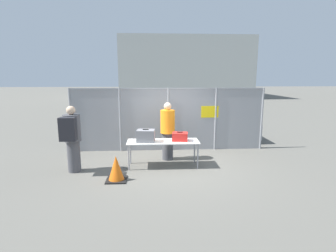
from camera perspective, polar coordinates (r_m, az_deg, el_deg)
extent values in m
plane|color=#605E56|center=(7.63, 0.81, -8.53)|extent=(120.00, 120.00, 0.00)
cylinder|color=gray|center=(9.34, -20.35, 1.14)|extent=(0.07, 0.07, 2.15)
cylinder|color=gray|center=(8.99, -10.36, 1.30)|extent=(0.07, 0.07, 2.15)
cylinder|color=gray|center=(8.94, 0.08, 1.42)|extent=(0.07, 0.07, 2.15)
cylinder|color=gray|center=(9.18, 10.30, 1.49)|extent=(0.07, 0.07, 2.15)
cylinder|color=gray|center=(9.70, 19.72, 1.52)|extent=(0.07, 0.07, 2.15)
cube|color=gray|center=(8.94, 0.08, 1.42)|extent=(6.53, 0.01, 2.15)
cube|color=gray|center=(8.83, 0.08, 8.11)|extent=(6.53, 0.04, 0.04)
cube|color=yellow|center=(9.09, 9.10, 3.08)|extent=(0.60, 0.01, 0.40)
cube|color=silver|center=(7.37, -1.09, -3.39)|extent=(2.01, 0.68, 0.02)
cylinder|color=#99999E|center=(7.22, -8.55, -6.83)|extent=(0.04, 0.04, 0.71)
cylinder|color=#99999E|center=(7.29, 6.49, -6.60)|extent=(0.04, 0.04, 0.71)
cylinder|color=#99999E|center=(7.76, -8.19, -5.58)|extent=(0.04, 0.04, 0.71)
cylinder|color=#99999E|center=(7.82, 5.80, -5.38)|extent=(0.04, 0.04, 0.71)
cube|color=slate|center=(7.27, -4.86, -2.14)|extent=(0.52, 0.40, 0.34)
cube|color=black|center=(7.23, -4.88, -0.75)|extent=(0.16, 0.04, 0.02)
cube|color=red|center=(7.40, 2.62, -2.33)|extent=(0.47, 0.39, 0.23)
cube|color=black|center=(7.37, 2.63, -1.38)|extent=(0.16, 0.05, 0.02)
cylinder|color=#4C4C51|center=(7.48, -19.79, -6.20)|extent=(0.33, 0.33, 0.84)
cylinder|color=#4C4C51|center=(7.30, -20.17, -0.39)|extent=(0.44, 0.44, 0.70)
sphere|color=beige|center=(7.23, -20.40, 3.23)|extent=(0.23, 0.23, 0.23)
cube|color=#232328|center=(6.98, -20.98, -0.64)|extent=(0.40, 0.24, 0.59)
cylinder|color=#4C4C51|center=(8.05, -0.08, -4.40)|extent=(0.33, 0.33, 0.84)
cylinder|color=orange|center=(7.89, -0.08, 0.98)|extent=(0.43, 0.43, 0.70)
sphere|color=beige|center=(7.82, -0.08, 4.31)|extent=(0.23, 0.23, 0.23)
cube|color=#B2B2B7|center=(10.63, 11.60, -0.68)|extent=(2.68, 1.49, 0.57)
sphere|color=black|center=(9.79, 10.11, -2.48)|extent=(0.62, 0.62, 0.62)
sphere|color=black|center=(11.32, 8.24, -0.64)|extent=(0.62, 0.62, 0.62)
cylinder|color=#59595B|center=(10.37, 1.83, -2.09)|extent=(0.94, 0.06, 0.06)
cube|color=#B2B7B2|center=(35.44, 2.99, 12.23)|extent=(15.00, 13.42, 6.94)
cube|color=black|center=(6.70, -11.13, -11.40)|extent=(0.50, 0.50, 0.03)
cone|color=orange|center=(6.60, -11.22, -9.01)|extent=(0.40, 0.40, 0.62)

